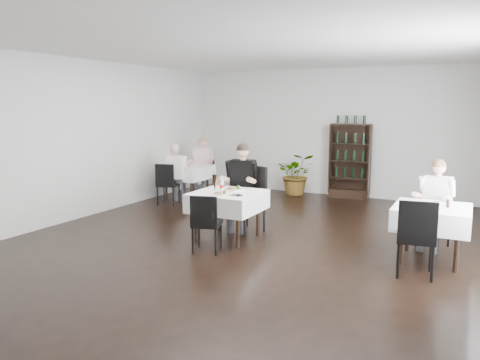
# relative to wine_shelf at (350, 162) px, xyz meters

# --- Properties ---
(room_shell) EXTENTS (9.00, 9.00, 9.00)m
(room_shell) POSITION_rel_wine_shelf_xyz_m (-0.60, -4.31, 0.65)
(room_shell) COLOR black
(room_shell) RESTS_ON ground
(wine_shelf) EXTENTS (0.90, 0.28, 1.75)m
(wine_shelf) POSITION_rel_wine_shelf_xyz_m (0.00, 0.00, 0.00)
(wine_shelf) COLOR black
(wine_shelf) RESTS_ON ground
(main_table) EXTENTS (1.03, 1.03, 0.77)m
(main_table) POSITION_rel_wine_shelf_xyz_m (-0.90, -4.31, -0.23)
(main_table) COLOR black
(main_table) RESTS_ON ground
(left_table) EXTENTS (0.98, 0.98, 0.77)m
(left_table) POSITION_rel_wine_shelf_xyz_m (-3.30, -1.81, -0.23)
(left_table) COLOR black
(left_table) RESTS_ON ground
(right_table) EXTENTS (0.98, 0.98, 0.77)m
(right_table) POSITION_rel_wine_shelf_xyz_m (2.10, -4.01, -0.23)
(right_table) COLOR black
(right_table) RESTS_ON ground
(potted_tree) EXTENTS (1.13, 1.07, 1.00)m
(potted_tree) POSITION_rel_wine_shelf_xyz_m (-1.23, -0.19, -0.34)
(potted_tree) COLOR #275B1F
(potted_tree) RESTS_ON ground
(main_chair_far) EXTENTS (0.67, 0.67, 1.11)m
(main_chair_far) POSITION_rel_wine_shelf_xyz_m (-0.81, -3.68, -0.21)
(main_chair_far) COLOR black
(main_chair_far) RESTS_ON ground
(main_chair_near) EXTENTS (0.49, 0.49, 0.86)m
(main_chair_near) POSITION_rel_wine_shelf_xyz_m (-0.84, -5.09, -0.35)
(main_chair_near) COLOR black
(main_chair_near) RESTS_ON ground
(left_chair_far) EXTENTS (0.49, 0.49, 0.87)m
(left_chair_far) POSITION_rel_wine_shelf_xyz_m (-3.20, -1.17, -0.35)
(left_chair_far) COLOR black
(left_chair_far) RESTS_ON ground
(left_chair_near) EXTENTS (0.50, 0.50, 0.90)m
(left_chair_near) POSITION_rel_wine_shelf_xyz_m (-3.31, -2.59, -0.33)
(left_chair_near) COLOR black
(left_chair_near) RESTS_ON ground
(right_chair_far) EXTENTS (0.51, 0.52, 0.87)m
(right_chair_far) POSITION_rel_wine_shelf_xyz_m (2.10, -3.21, -0.35)
(right_chair_far) COLOR black
(right_chair_far) RESTS_ON ground
(right_chair_near) EXTENTS (0.51, 0.51, 0.99)m
(right_chair_near) POSITION_rel_wine_shelf_xyz_m (1.99, -4.78, -0.28)
(right_chair_near) COLOR black
(right_chair_near) RESTS_ON ground
(diner_main) EXTENTS (0.60, 0.62, 1.49)m
(diner_main) POSITION_rel_wine_shelf_xyz_m (-0.97, -3.68, 0.02)
(diner_main) COLOR #43424B
(diner_main) RESTS_ON ground
(diner_left_far) EXTENTS (0.59, 0.62, 1.40)m
(diner_left_far) POSITION_rel_wine_shelf_xyz_m (-3.20, -1.29, -0.03)
(diner_left_far) COLOR #43424B
(diner_left_far) RESTS_ON ground
(diner_left_near) EXTENTS (0.55, 0.59, 1.32)m
(diner_left_near) POSITION_rel_wine_shelf_xyz_m (-3.24, -2.33, -0.08)
(diner_left_near) COLOR #43424B
(diner_left_near) RESTS_ON ground
(diner_right_far) EXTENTS (0.55, 0.58, 1.35)m
(diner_right_far) POSITION_rel_wine_shelf_xyz_m (2.09, -3.37, -0.07)
(diner_right_far) COLOR #43424B
(diner_right_far) RESTS_ON ground
(plate_far) EXTENTS (0.32, 0.32, 0.08)m
(plate_far) POSITION_rel_wine_shelf_xyz_m (-0.87, -4.13, -0.06)
(plate_far) COLOR white
(plate_far) RESTS_ON main_table
(plate_near) EXTENTS (0.25, 0.25, 0.07)m
(plate_near) POSITION_rel_wine_shelf_xyz_m (-0.89, -4.58, -0.06)
(plate_near) COLOR white
(plate_near) RESTS_ON main_table
(pilsner_dark) EXTENTS (0.08, 0.08, 0.34)m
(pilsner_dark) POSITION_rel_wine_shelf_xyz_m (-1.13, -4.33, 0.06)
(pilsner_dark) COLOR black
(pilsner_dark) RESTS_ON main_table
(pilsner_lager) EXTENTS (0.06, 0.06, 0.26)m
(pilsner_lager) POSITION_rel_wine_shelf_xyz_m (-1.14, -4.27, 0.03)
(pilsner_lager) COLOR gold
(pilsner_lager) RESTS_ON main_table
(coke_bottle) EXTENTS (0.07, 0.07, 0.26)m
(coke_bottle) POSITION_rel_wine_shelf_xyz_m (-0.99, -4.34, 0.03)
(coke_bottle) COLOR silver
(coke_bottle) RESTS_ON main_table
(napkin_cutlery) EXTENTS (0.19, 0.19, 0.02)m
(napkin_cutlery) POSITION_rel_wine_shelf_xyz_m (-0.64, -4.51, -0.07)
(napkin_cutlery) COLOR black
(napkin_cutlery) RESTS_ON main_table
(pepper_mill) EXTENTS (0.05, 0.05, 0.11)m
(pepper_mill) POSITION_rel_wine_shelf_xyz_m (2.29, -3.99, -0.02)
(pepper_mill) COLOR black
(pepper_mill) RESTS_ON right_table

